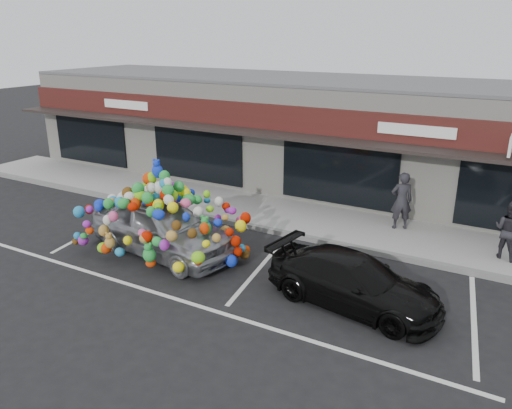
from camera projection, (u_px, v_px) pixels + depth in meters
The scene contains 12 objects.
ground at pixel (174, 249), 14.67m from camera, with size 90.00×90.00×0.00m, color black.
shop_building at pixel (297, 130), 20.92m from camera, with size 24.00×7.20×4.31m.
sidewalk at pixel (243, 207), 17.94m from camera, with size 26.00×3.00×0.15m, color #9C9C96.
kerb at pixel (220, 220), 16.70m from camera, with size 26.00×0.18×0.16m, color slate.
parking_stripe_left at pixel (100, 227), 16.31m from camera, with size 0.12×4.40×0.01m, color silver.
parking_stripe_mid at pixel (260, 267), 13.54m from camera, with size 0.12×4.40×0.01m, color silver.
parking_stripe_right at pixel (474, 320), 11.04m from camera, with size 0.12×4.40×0.01m, color silver.
lane_line at pixel (180, 300), 11.84m from camera, with size 14.00×0.12×0.01m, color silver.
toy_car at pixel (162, 221), 14.10m from camera, with size 3.35×5.20×2.89m.
black_sedan at pixel (353, 281), 11.48m from camera, with size 4.14×1.68×1.20m, color black.
pedestrian_a at pixel (401, 201), 15.53m from camera, with size 0.67×0.44×1.83m, color #24252A.
pedestrian_b at pixel (509, 230), 13.48m from camera, with size 0.80×0.62×1.64m, color black.
Camera 1 is at (8.68, -10.54, 6.03)m, focal length 35.00 mm.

